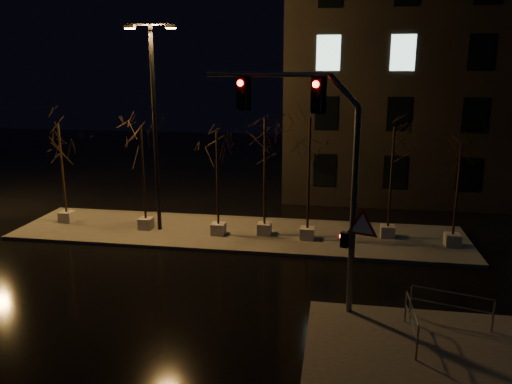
# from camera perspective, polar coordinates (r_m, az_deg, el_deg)

# --- Properties ---
(ground) EXTENTS (90.00, 90.00, 0.00)m
(ground) POSITION_cam_1_polar(r_m,az_deg,el_deg) (19.27, -5.71, -10.55)
(ground) COLOR black
(ground) RESTS_ON ground
(median) EXTENTS (22.00, 5.00, 0.15)m
(median) POSITION_cam_1_polar(r_m,az_deg,el_deg) (24.68, -2.12, -4.72)
(median) COLOR #494741
(median) RESTS_ON ground
(sidewalk_corner) EXTENTS (7.00, 5.00, 0.15)m
(sidewalk_corner) POSITION_cam_1_polar(r_m,az_deg,el_deg) (15.80, 19.09, -16.85)
(sidewalk_corner) COLOR #494741
(sidewalk_corner) RESTS_ON ground
(building) EXTENTS (25.00, 12.00, 15.00)m
(building) POSITION_cam_1_polar(r_m,az_deg,el_deg) (36.13, 24.86, 11.94)
(building) COLOR black
(building) RESTS_ON ground
(tree_0) EXTENTS (1.80, 1.80, 5.24)m
(tree_0) POSITION_cam_1_polar(r_m,az_deg,el_deg) (27.19, -21.48, 4.86)
(tree_0) COLOR #ACAAA1
(tree_0) RESTS_ON median
(tree_1) EXTENTS (1.80, 1.80, 5.28)m
(tree_1) POSITION_cam_1_polar(r_m,az_deg,el_deg) (24.79, -12.91, 4.74)
(tree_1) COLOR #ACAAA1
(tree_1) RESTS_ON median
(tree_2) EXTENTS (1.80, 1.80, 5.10)m
(tree_2) POSITION_cam_1_polar(r_m,az_deg,el_deg) (23.40, -4.48, 4.19)
(tree_2) COLOR #ACAAA1
(tree_2) RESTS_ON median
(tree_3) EXTENTS (1.80, 1.80, 5.78)m
(tree_3) POSITION_cam_1_polar(r_m,az_deg,el_deg) (23.26, 1.01, 5.45)
(tree_3) COLOR #ACAAA1
(tree_3) RESTS_ON median
(tree_4) EXTENTS (1.80, 1.80, 5.87)m
(tree_4) POSITION_cam_1_polar(r_m,az_deg,el_deg) (22.70, 6.14, 5.34)
(tree_4) COLOR #ACAAA1
(tree_4) RESTS_ON median
(tree_5) EXTENTS (1.80, 1.80, 5.40)m
(tree_5) POSITION_cam_1_polar(r_m,az_deg,el_deg) (23.75, 15.38, 4.43)
(tree_5) COLOR #ACAAA1
(tree_5) RESTS_ON median
(tree_6) EXTENTS (1.80, 1.80, 4.83)m
(tree_6) POSITION_cam_1_polar(r_m,az_deg,el_deg) (23.54, 22.25, 2.74)
(tree_6) COLOR #ACAAA1
(tree_6) RESTS_ON median
(traffic_signal_mast) EXTENTS (5.98, 2.19, 7.70)m
(traffic_signal_mast) POSITION_cam_1_polar(r_m,az_deg,el_deg) (16.06, 7.08, 3.95)
(traffic_signal_mast) COLOR #585B60
(traffic_signal_mast) RESTS_ON sidewalk_corner
(streetlight_main) EXTENTS (2.45, 0.35, 9.82)m
(streetlight_main) POSITION_cam_1_polar(r_m,az_deg,el_deg) (24.36, -11.54, 8.60)
(streetlight_main) COLOR black
(streetlight_main) RESTS_ON median
(guard_rail_a) EXTENTS (2.39, 0.74, 1.07)m
(guard_rail_a) POSITION_cam_1_polar(r_m,az_deg,el_deg) (17.07, 21.40, -11.72)
(guard_rail_a) COLOR #585B60
(guard_rail_a) RESTS_ON sidewalk_corner
(guard_rail_b) EXTENTS (0.09, 2.24, 1.06)m
(guard_rail_b) POSITION_cam_1_polar(r_m,az_deg,el_deg) (15.77, 17.34, -13.63)
(guard_rail_b) COLOR #585B60
(guard_rail_b) RESTS_ON sidewalk_corner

